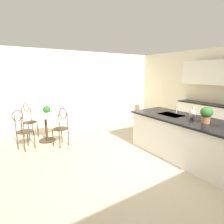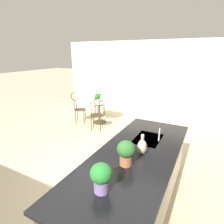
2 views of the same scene
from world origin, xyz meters
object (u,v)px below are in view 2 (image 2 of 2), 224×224
chair_by_island (100,101)px  potted_plant_counter_near (126,151)px  chair_near_window (96,112)px  potted_plant_on_table (97,98)px  potted_plant_counter_far (101,176)px  vase_on_counter (142,147)px  chair_toward_desk (78,106)px  bistro_table (99,110)px

chair_by_island → potted_plant_counter_near: bearing=35.3°
chair_near_window → potted_plant_on_table: chair_near_window is taller
chair_near_window → potted_plant_counter_far: potted_plant_counter_far is taller
chair_by_island → potted_plant_on_table: (0.76, 0.37, 0.33)m
potted_plant_counter_near → vase_on_counter: 0.37m
chair_by_island → potted_plant_on_table: chair_by_island is taller
potted_plant_counter_far → vase_on_counter: size_ratio=1.10×
chair_near_window → potted_plant_on_table: 0.61m
potted_plant_on_table → potted_plant_counter_far: size_ratio=0.90×
chair_by_island → chair_near_window: bearing=26.0°
chair_toward_desk → potted_plant_counter_far: potted_plant_counter_far is taller
chair_toward_desk → potted_plant_on_table: size_ratio=3.68×
vase_on_counter → chair_near_window: bearing=-135.5°
vase_on_counter → chair_by_island: bearing=-141.1°
chair_toward_desk → chair_by_island: bearing=163.6°
bistro_table → potted_plant_counter_far: potted_plant_counter_far is taller
chair_by_island → vase_on_counter: 4.45m
potted_plant_counter_near → potted_plant_counter_far: 0.55m
chair_near_window → potted_plant_counter_near: (2.57, 2.09, 0.53)m
potted_plant_counter_far → chair_toward_desk: bearing=-139.2°
chair_by_island → chair_toward_desk: 0.99m
potted_plant_counter_near → chair_by_island: bearing=-144.7°
bistro_table → chair_by_island: chair_by_island is taller
potted_plant_on_table → vase_on_counter: (2.68, 2.41, 0.13)m
chair_toward_desk → potted_plant_on_table: (-0.18, 0.65, 0.33)m
chair_by_island → potted_plant_counter_near: potted_plant_counter_near is taller
potted_plant_on_table → vase_on_counter: bearing=42.0°
chair_near_window → chair_toward_desk: size_ratio=1.00×
chair_by_island → potted_plant_counter_near: 4.68m
chair_near_window → chair_by_island: (-1.22, -0.60, 0.00)m
potted_plant_counter_far → vase_on_counter: potted_plant_counter_far is taller
chair_toward_desk → vase_on_counter: 3.97m
chair_by_island → potted_plant_counter_far: potted_plant_counter_far is taller
bistro_table → chair_near_window: chair_near_window is taller
potted_plant_counter_far → vase_on_counter: 0.91m
potted_plant_on_table → potted_plant_counter_far: potted_plant_counter_far is taller
chair_near_window → chair_toward_desk: 0.92m
potted_plant_counter_near → chair_near_window: bearing=-140.9°
potted_plant_on_table → vase_on_counter: size_ratio=0.98×
bistro_table → potted_plant_counter_near: size_ratio=2.47×
chair_by_island → potted_plant_counter_far: (4.34, 2.66, 0.53)m
bistro_table → potted_plant_on_table: (0.14, 0.02, 0.46)m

